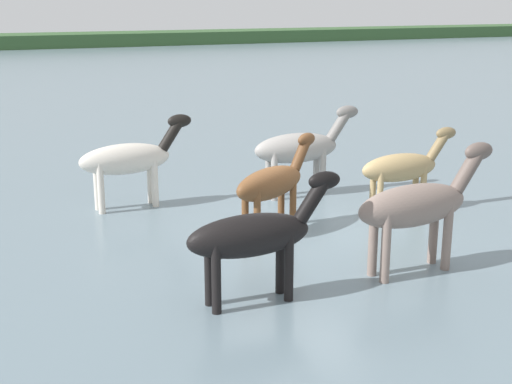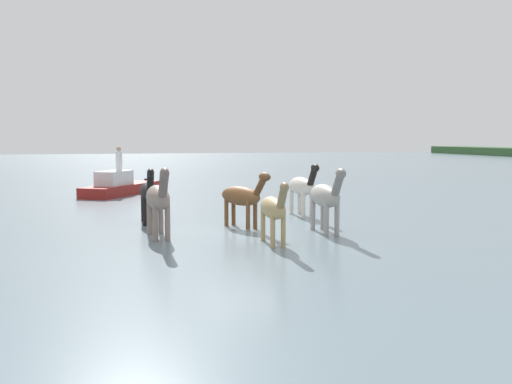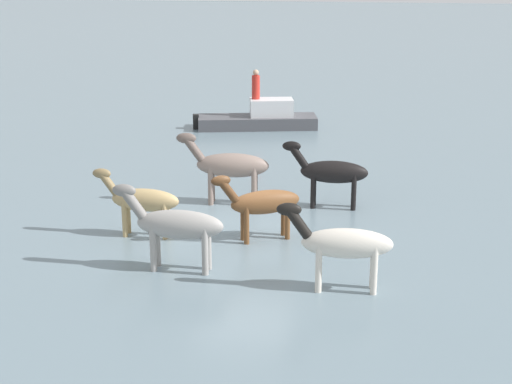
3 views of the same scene
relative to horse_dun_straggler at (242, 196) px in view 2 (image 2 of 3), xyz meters
name	(u,v)px [view 2 (image 2 of 3)]	position (x,y,z in m)	size (l,w,h in m)	color
ground_plane	(240,230)	(0.52, -0.19, -0.99)	(173.57, 173.57, 0.00)	slate
horse_dun_straggler	(242,196)	(0.00, 0.00, 0.00)	(2.23, 1.35, 1.80)	brown
horse_pinto_flank	(326,196)	(1.68, 2.16, 0.11)	(2.58, 0.65, 2.01)	#9E9993
horse_rear_stallion	(302,187)	(-2.09, 2.74, 0.08)	(2.51, 0.67, 1.95)	silver
horse_lead	(158,198)	(1.31, -2.75, 0.15)	(2.67, 0.72, 2.07)	gray
horse_dark_mare	(149,192)	(-1.58, -2.80, 0.05)	(2.43, 0.58, 1.90)	black
horse_gray_outer	(274,209)	(3.06, 0.14, -0.03)	(2.25, 0.57, 1.75)	tan
boat_skiff_near	(120,188)	(-11.98, -3.44, -0.67)	(5.39, 4.16, 1.36)	maroon
person_helmsman_aft	(119,159)	(-11.96, -3.47, 0.77)	(0.32, 0.32, 1.19)	silver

